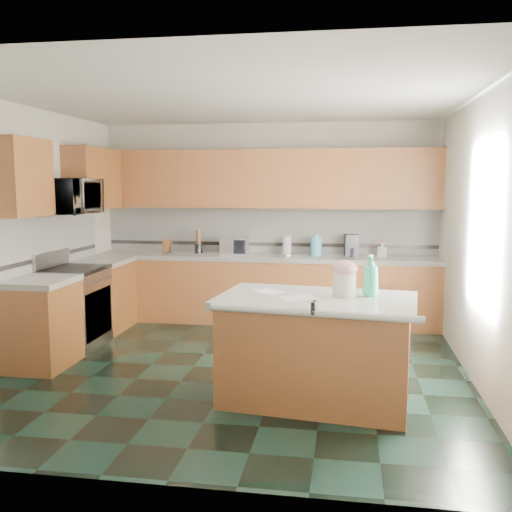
% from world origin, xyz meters
% --- Properties ---
extents(floor, '(4.60, 4.60, 0.00)m').
position_xyz_m(floor, '(0.00, 0.00, 0.00)').
color(floor, black).
rests_on(floor, ground).
extents(ceiling, '(4.60, 4.60, 0.00)m').
position_xyz_m(ceiling, '(0.00, 0.00, 2.70)').
color(ceiling, white).
rests_on(ceiling, ground).
extents(wall_back, '(4.60, 0.04, 2.70)m').
position_xyz_m(wall_back, '(0.00, 2.32, 1.35)').
color(wall_back, silver).
rests_on(wall_back, ground).
extents(wall_front, '(4.60, 0.04, 2.70)m').
position_xyz_m(wall_front, '(0.00, -2.32, 1.35)').
color(wall_front, silver).
rests_on(wall_front, ground).
extents(wall_left, '(0.04, 4.60, 2.70)m').
position_xyz_m(wall_left, '(-2.32, 0.00, 1.35)').
color(wall_left, silver).
rests_on(wall_left, ground).
extents(wall_right, '(0.04, 4.60, 2.70)m').
position_xyz_m(wall_right, '(2.32, 0.00, 1.35)').
color(wall_right, silver).
rests_on(wall_right, ground).
extents(back_base_cab, '(4.60, 0.60, 0.86)m').
position_xyz_m(back_base_cab, '(0.00, 2.00, 0.43)').
color(back_base_cab, '#4A280F').
rests_on(back_base_cab, ground).
extents(back_countertop, '(4.60, 0.64, 0.06)m').
position_xyz_m(back_countertop, '(0.00, 2.00, 0.89)').
color(back_countertop, white).
rests_on(back_countertop, back_base_cab).
extents(back_upper_cab, '(4.60, 0.33, 0.78)m').
position_xyz_m(back_upper_cab, '(0.00, 2.13, 1.94)').
color(back_upper_cab, '#4A280F').
rests_on(back_upper_cab, wall_back).
extents(back_backsplash, '(4.60, 0.02, 0.63)m').
position_xyz_m(back_backsplash, '(0.00, 2.29, 1.24)').
color(back_backsplash, silver).
rests_on(back_backsplash, back_countertop).
extents(back_accent_band, '(4.60, 0.01, 0.05)m').
position_xyz_m(back_accent_band, '(0.00, 2.28, 1.04)').
color(back_accent_band, black).
rests_on(back_accent_band, back_countertop).
extents(left_base_cab_rear, '(0.60, 0.82, 0.86)m').
position_xyz_m(left_base_cab_rear, '(-2.00, 1.29, 0.43)').
color(left_base_cab_rear, '#4A280F').
rests_on(left_base_cab_rear, ground).
extents(left_counter_rear, '(0.64, 0.82, 0.06)m').
position_xyz_m(left_counter_rear, '(-2.00, 1.29, 0.89)').
color(left_counter_rear, white).
rests_on(left_counter_rear, left_base_cab_rear).
extents(left_base_cab_front, '(0.60, 0.72, 0.86)m').
position_xyz_m(left_base_cab_front, '(-2.00, -0.24, 0.43)').
color(left_base_cab_front, '#4A280F').
rests_on(left_base_cab_front, ground).
extents(left_counter_front, '(0.64, 0.72, 0.06)m').
position_xyz_m(left_counter_front, '(-2.00, -0.24, 0.89)').
color(left_counter_front, white).
rests_on(left_counter_front, left_base_cab_front).
extents(left_backsplash, '(0.02, 2.30, 0.63)m').
position_xyz_m(left_backsplash, '(-2.29, 0.55, 1.24)').
color(left_backsplash, silver).
rests_on(left_backsplash, wall_left).
extents(left_accent_band, '(0.01, 2.30, 0.05)m').
position_xyz_m(left_accent_band, '(-2.28, 0.55, 1.04)').
color(left_accent_band, black).
rests_on(left_accent_band, wall_left).
extents(left_upper_cab_rear, '(0.33, 1.09, 0.78)m').
position_xyz_m(left_upper_cab_rear, '(-2.13, 1.42, 1.94)').
color(left_upper_cab_rear, '#4A280F').
rests_on(left_upper_cab_rear, wall_left).
extents(left_upper_cab_front, '(0.33, 0.72, 0.78)m').
position_xyz_m(left_upper_cab_front, '(-2.13, -0.24, 1.94)').
color(left_upper_cab_front, '#4A280F').
rests_on(left_upper_cab_front, wall_left).
extents(range_body, '(0.60, 0.76, 0.88)m').
position_xyz_m(range_body, '(-2.00, 0.50, 0.44)').
color(range_body, '#B7B7BC').
rests_on(range_body, ground).
extents(range_oven_door, '(0.02, 0.68, 0.55)m').
position_xyz_m(range_oven_door, '(-1.71, 0.50, 0.40)').
color(range_oven_door, black).
rests_on(range_oven_door, range_body).
extents(range_cooktop, '(0.62, 0.78, 0.04)m').
position_xyz_m(range_cooktop, '(-2.00, 0.50, 0.90)').
color(range_cooktop, black).
rests_on(range_cooktop, range_body).
extents(range_handle, '(0.02, 0.66, 0.02)m').
position_xyz_m(range_handle, '(-1.68, 0.50, 0.78)').
color(range_handle, '#B7B7BC').
rests_on(range_handle, range_body).
extents(range_backguard, '(0.06, 0.76, 0.18)m').
position_xyz_m(range_backguard, '(-2.26, 0.50, 1.02)').
color(range_backguard, '#B7B7BC').
rests_on(range_backguard, range_body).
extents(microwave, '(0.50, 0.73, 0.41)m').
position_xyz_m(microwave, '(-2.00, 0.50, 1.73)').
color(microwave, '#B7B7BC').
rests_on(microwave, wall_left).
extents(island_base, '(1.65, 1.07, 0.86)m').
position_xyz_m(island_base, '(0.85, -0.74, 0.43)').
color(island_base, '#4A280F').
rests_on(island_base, ground).
extents(island_top, '(1.76, 1.18, 0.06)m').
position_xyz_m(island_top, '(0.85, -0.74, 0.89)').
color(island_top, white).
rests_on(island_top, island_base).
extents(island_bullnose, '(1.65, 0.26, 0.06)m').
position_xyz_m(island_bullnose, '(0.85, -1.23, 0.89)').
color(island_bullnose, white).
rests_on(island_bullnose, island_base).
extents(treat_jar, '(0.20, 0.20, 0.21)m').
position_xyz_m(treat_jar, '(1.08, -0.67, 1.02)').
color(treat_jar, white).
rests_on(treat_jar, island_top).
extents(treat_jar_lid, '(0.22, 0.22, 0.14)m').
position_xyz_m(treat_jar_lid, '(1.08, -0.67, 1.16)').
color(treat_jar_lid, '#CA8788').
rests_on(treat_jar_lid, treat_jar).
extents(treat_jar_knob, '(0.07, 0.02, 0.02)m').
position_xyz_m(treat_jar_knob, '(1.08, -0.67, 1.21)').
color(treat_jar_knob, tan).
rests_on(treat_jar_knob, treat_jar_lid).
extents(treat_jar_knob_end_l, '(0.04, 0.04, 0.04)m').
position_xyz_m(treat_jar_knob_end_l, '(1.05, -0.67, 1.21)').
color(treat_jar_knob_end_l, tan).
rests_on(treat_jar_knob_end_l, treat_jar_lid).
extents(treat_jar_knob_end_r, '(0.04, 0.04, 0.04)m').
position_xyz_m(treat_jar_knob_end_r, '(1.12, -0.67, 1.21)').
color(treat_jar_knob_end_r, tan).
rests_on(treat_jar_knob_end_r, treat_jar_lid).
extents(soap_bottle_island, '(0.18, 0.18, 0.36)m').
position_xyz_m(soap_bottle_island, '(1.30, -0.62, 1.10)').
color(soap_bottle_island, '#31B992').
rests_on(soap_bottle_island, island_top).
extents(paper_sheet_a, '(0.37, 0.34, 0.00)m').
position_xyz_m(paper_sheet_a, '(0.70, -0.81, 0.92)').
color(paper_sheet_a, white).
rests_on(paper_sheet_a, island_top).
extents(paper_sheet_b, '(0.31, 0.30, 0.00)m').
position_xyz_m(paper_sheet_b, '(0.42, -0.58, 0.92)').
color(paper_sheet_b, white).
rests_on(paper_sheet_b, island_top).
extents(clamp_body, '(0.05, 0.11, 0.10)m').
position_xyz_m(clamp_body, '(0.85, -1.21, 0.93)').
color(clamp_body, black).
rests_on(clamp_body, island_top).
extents(clamp_handle, '(0.02, 0.07, 0.02)m').
position_xyz_m(clamp_handle, '(0.85, -1.27, 0.91)').
color(clamp_handle, black).
rests_on(clamp_handle, island_top).
extents(knife_block, '(0.12, 0.15, 0.21)m').
position_xyz_m(knife_block, '(-1.38, 2.05, 1.01)').
color(knife_block, '#472814').
rests_on(knife_block, back_countertop).
extents(utensil_crock, '(0.11, 0.11, 0.13)m').
position_xyz_m(utensil_crock, '(-0.94, 2.08, 0.99)').
color(utensil_crock, black).
rests_on(utensil_crock, back_countertop).
extents(utensil_bundle, '(0.06, 0.06, 0.19)m').
position_xyz_m(utensil_bundle, '(-0.94, 2.08, 1.15)').
color(utensil_bundle, '#472814').
rests_on(utensil_bundle, utensil_crock).
extents(toaster_oven, '(0.44, 0.34, 0.23)m').
position_xyz_m(toaster_oven, '(-0.43, 2.05, 1.03)').
color(toaster_oven, '#B7B7BC').
rests_on(toaster_oven, back_countertop).
extents(toaster_oven_door, '(0.35, 0.01, 0.19)m').
position_xyz_m(toaster_oven_door, '(-0.43, 1.92, 1.03)').
color(toaster_oven_door, black).
rests_on(toaster_oven_door, toaster_oven).
extents(paper_towel, '(0.11, 0.11, 0.25)m').
position_xyz_m(paper_towel, '(0.29, 2.10, 1.05)').
color(paper_towel, white).
rests_on(paper_towel, back_countertop).
extents(paper_towel_base, '(0.17, 0.17, 0.01)m').
position_xyz_m(paper_towel_base, '(0.29, 2.10, 0.93)').
color(paper_towel_base, '#B7B7BC').
rests_on(paper_towel_base, back_countertop).
extents(water_jug, '(0.15, 0.15, 0.25)m').
position_xyz_m(water_jug, '(0.69, 2.06, 1.05)').
color(water_jug, '#55A2C7').
rests_on(water_jug, back_countertop).
extents(water_jug_neck, '(0.07, 0.07, 0.04)m').
position_xyz_m(water_jug_neck, '(0.69, 2.06, 1.19)').
color(water_jug_neck, '#55A2C7').
rests_on(water_jug_neck, water_jug).
extents(coffee_maker, '(0.19, 0.21, 0.29)m').
position_xyz_m(coffee_maker, '(1.15, 2.08, 1.07)').
color(coffee_maker, black).
rests_on(coffee_maker, back_countertop).
extents(coffee_carafe, '(0.12, 0.12, 0.12)m').
position_xyz_m(coffee_carafe, '(1.15, 2.04, 0.98)').
color(coffee_carafe, black).
rests_on(coffee_carafe, back_countertop).
extents(soap_bottle_back, '(0.13, 0.13, 0.20)m').
position_xyz_m(soap_bottle_back, '(1.55, 2.05, 1.02)').
color(soap_bottle_back, white).
rests_on(soap_bottle_back, back_countertop).
extents(soap_back_cap, '(0.02, 0.02, 0.03)m').
position_xyz_m(soap_back_cap, '(1.55, 2.05, 1.13)').
color(soap_back_cap, red).
rests_on(soap_back_cap, soap_bottle_back).
extents(window_light_proxy, '(0.02, 1.40, 1.10)m').
position_xyz_m(window_light_proxy, '(2.29, -0.20, 1.50)').
color(window_light_proxy, white).
rests_on(window_light_proxy, wall_right).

